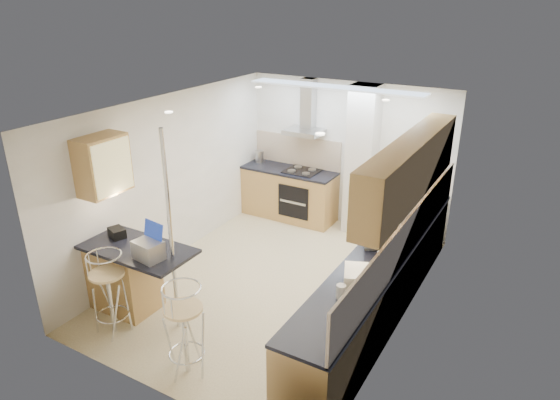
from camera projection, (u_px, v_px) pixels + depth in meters
The scene contains 16 objects.
ground at pixel (276, 283), 7.07m from camera, with size 4.80×4.80×0.00m, color tan.
room_shell at pixel (311, 177), 6.63m from camera, with size 3.64×4.84×2.51m.
right_counter at pixel (379, 283), 6.20m from camera, with size 0.63×4.40×0.92m.
back_counter at pixel (289, 193), 9.01m from camera, with size 1.70×0.63×0.92m.
peninsula at pixel (140, 280), 6.24m from camera, with size 1.47×0.72×0.94m.
microwave at pixel (381, 231), 6.18m from camera, with size 0.56×0.38×0.31m, color silver.
laptop at pixel (149, 250), 5.76m from camera, with size 0.33×0.25×0.23m, color #97989E.
bag at pixel (117, 233), 6.30m from camera, with size 0.22×0.16×0.12m, color black.
bar_stool_near at pixel (109, 294), 5.86m from camera, with size 0.43×0.43×1.06m, color #DAB975, non-canonical shape.
bar_stool_end at pixel (185, 330), 5.21m from camera, with size 0.44×0.44×1.07m, color #DAB975, non-canonical shape.
jar_a at pixel (389, 231), 6.35m from camera, with size 0.12×0.12×0.16m, color white.
jar_b at pixel (401, 231), 6.34m from camera, with size 0.11×0.11×0.16m, color white.
jar_c at pixel (383, 261), 5.59m from camera, with size 0.14×0.14×0.20m, color beige.
jar_d at pixel (341, 291), 5.06m from camera, with size 0.10×0.10×0.15m, color silver.
bread_bin at pixel (358, 278), 5.26m from camera, with size 0.29×0.37×0.19m, color white.
kettle at pixel (260, 156), 9.16m from camera, with size 0.16×0.16×0.22m, color #A9ACAE.
Camera 1 is at (3.09, -5.24, 3.79)m, focal length 32.00 mm.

